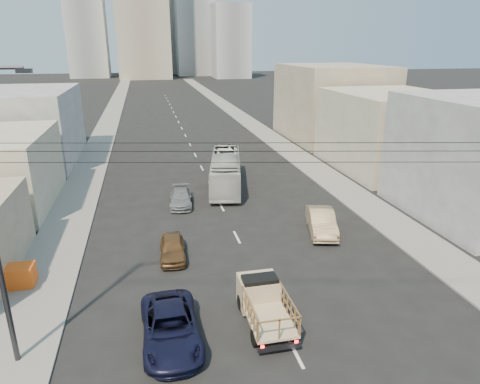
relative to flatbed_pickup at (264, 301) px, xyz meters
name	(u,v)px	position (x,y,z in m)	size (l,w,h in m)	color
sidewalk_left	(111,117)	(-11.02, 65.54, -1.03)	(3.50, 180.00, 0.12)	gray
sidewalk_right	(235,113)	(12.48, 65.54, -1.03)	(3.50, 180.00, 0.12)	gray
lane_dashes	(183,132)	(0.73, 48.54, -1.09)	(0.15, 104.00, 0.01)	silver
flatbed_pickup	(264,301)	(0.00, 0.00, 0.00)	(1.95, 4.41, 1.90)	tan
navy_pickup	(171,327)	(-4.43, -0.56, -0.34)	(2.49, 5.40, 1.50)	black
city_bus	(226,171)	(2.08, 20.75, 0.45)	(2.59, 11.06, 3.08)	beige
sedan_brown	(173,248)	(-3.79, 7.48, -0.44)	(1.55, 3.84, 1.31)	brown
sedan_tan	(321,222)	(6.70, 9.07, -0.29)	(1.71, 4.89, 1.61)	tan
sedan_grey	(181,198)	(-2.46, 16.70, -0.46)	(1.77, 4.34, 1.26)	slate
overhead_wires	(311,152)	(0.73, -2.96, 7.87)	(23.01, 5.02, 0.72)	black
crate_stack	(17,276)	(-12.27, 5.84, -0.40)	(1.80, 1.20, 1.14)	#E95716
bldg_right_mid	(389,131)	(20.23, 23.54, 2.91)	(11.00, 14.00, 8.00)	#ABA48A
bldg_right_far	(332,102)	(20.73, 39.54, 3.91)	(12.00, 16.00, 10.00)	gray
bldg_left_far	(17,127)	(-18.77, 34.54, 2.91)	(12.00, 16.00, 8.00)	gray
midrise_ne	(194,27)	(18.73, 180.54, 18.91)	(16.00, 16.00, 40.00)	gray
midrise_nw	(87,34)	(-25.27, 175.54, 15.91)	(15.00, 15.00, 34.00)	gray
midrise_back	(164,24)	(6.73, 195.54, 20.91)	(18.00, 18.00, 44.00)	gray
midrise_east	(231,42)	(30.73, 160.54, 12.91)	(14.00, 14.00, 28.00)	gray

